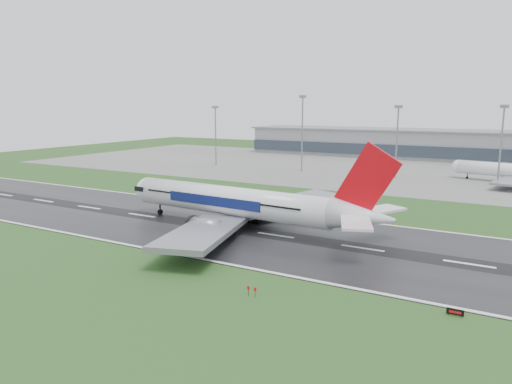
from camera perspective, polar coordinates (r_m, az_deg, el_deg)
The scene contains 10 objects.
ground at distance 99.40m, azimuth 12.77°, elevation -6.69°, with size 520.00×520.00×0.00m, color #1F4519.
runway at distance 99.38m, azimuth 12.77°, elevation -6.66°, with size 400.00×45.00×0.10m, color black.
apron at distance 219.89m, azimuth 22.24°, elevation 2.11°, with size 400.00×130.00×0.08m, color slate.
terminal at distance 278.48m, azimuth 23.96°, elevation 5.12°, with size 240.00×36.00×15.00m, color gray.
main_airliner at distance 109.96m, azimuth -1.21°, elevation 0.82°, with size 70.35×67.00×20.77m, color white, non-canonical shape.
runway_sign at distance 72.88m, azimuth 22.96°, elevation -13.27°, with size 2.30×0.26×1.04m, color black, non-canonical shape.
floodmast_0 at distance 232.14m, azimuth -4.91°, elevation 6.65°, with size 0.64×0.64×27.55m, color gray.
floodmast_1 at distance 209.61m, azimuth 5.60°, elevation 6.86°, with size 0.64×0.64×32.11m, color gray.
floodmast_2 at distance 196.82m, azimuth 16.66°, elevation 5.63°, with size 0.64×0.64×27.83m, color gray.
floodmast_3 at distance 192.08m, azimuth 27.50°, elevation 4.81°, with size 0.64×0.64×27.97m, color gray.
Camera 1 is at (26.44, -91.40, 28.74)m, focal length 33.05 mm.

